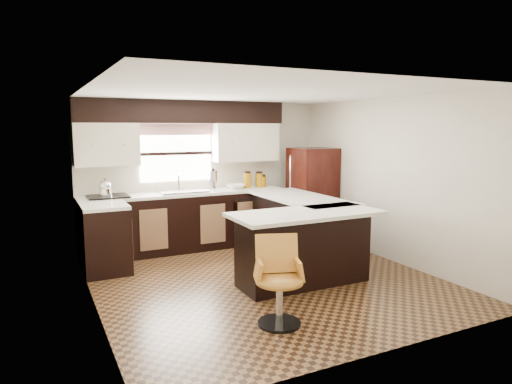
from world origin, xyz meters
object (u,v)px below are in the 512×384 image
peninsula_return (303,249)px  refrigerator (312,194)px  peninsula_long (298,230)px  bar_chair (280,282)px

peninsula_return → refrigerator: size_ratio=1.02×
peninsula_long → refrigerator: size_ratio=1.20×
peninsula_return → bar_chair: 1.28m
refrigerator → peninsula_long: bearing=-133.0°
refrigerator → bar_chair: refrigerator is taller
peninsula_long → bar_chair: bearing=-126.1°
peninsula_long → bar_chair: size_ratio=2.18×
peninsula_long → peninsula_return: (-0.53, -0.97, 0.00)m
bar_chair → peninsula_return: bearing=66.5°
peninsula_long → refrigerator: refrigerator is taller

